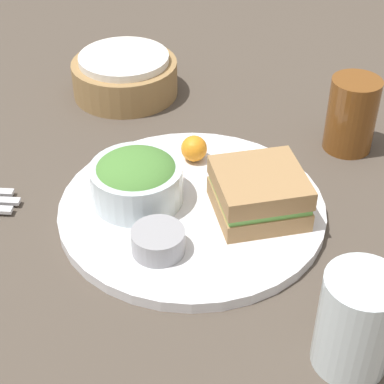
{
  "coord_description": "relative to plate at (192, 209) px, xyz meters",
  "views": [
    {
      "loc": [
        -0.12,
        -0.62,
        0.52
      ],
      "look_at": [
        0.0,
        0.0,
        0.03
      ],
      "focal_mm": 60.0,
      "sensor_mm": 36.0,
      "label": 1
    }
  ],
  "objects": [
    {
      "name": "water_glass",
      "position": [
        0.11,
        -0.25,
        0.05
      ],
      "size": [
        0.07,
        0.07,
        0.11
      ],
      "primitive_type": "cylinder",
      "color": "silver",
      "rests_on": "ground_plane"
    },
    {
      "name": "bread_basket",
      "position": [
        -0.05,
        0.33,
        0.03
      ],
      "size": [
        0.17,
        0.17,
        0.07
      ],
      "color": "#997547",
      "rests_on": "ground_plane"
    },
    {
      "name": "orange_wedge",
      "position": [
        0.02,
        0.1,
        0.03
      ],
      "size": [
        0.04,
        0.04,
        0.04
      ],
      "primitive_type": "sphere",
      "color": "orange",
      "rests_on": "plate"
    },
    {
      "name": "salad_bowl",
      "position": [
        -0.07,
        0.03,
        0.04
      ],
      "size": [
        0.12,
        0.12,
        0.06
      ],
      "color": "silver",
      "rests_on": "plate"
    },
    {
      "name": "drink_glass",
      "position": [
        0.25,
        0.11,
        0.05
      ],
      "size": [
        0.07,
        0.07,
        0.11
      ],
      "primitive_type": "cylinder",
      "color": "brown",
      "rests_on": "ground_plane"
    },
    {
      "name": "ground_plane",
      "position": [
        0.0,
        0.0,
        -0.01
      ],
      "size": [
        4.0,
        4.0,
        0.0
      ],
      "primitive_type": "plane",
      "color": "#4C4238"
    },
    {
      "name": "plate",
      "position": [
        0.0,
        0.0,
        0.0
      ],
      "size": [
        0.34,
        0.34,
        0.01
      ],
      "primitive_type": "cylinder",
      "color": "silver",
      "rests_on": "ground_plane"
    },
    {
      "name": "sandwich",
      "position": [
        0.08,
        -0.03,
        0.04
      ],
      "size": [
        0.11,
        0.11,
        0.06
      ],
      "color": "#A37A4C",
      "rests_on": "plate"
    },
    {
      "name": "dressing_cup",
      "position": [
        -0.05,
        -0.08,
        0.02
      ],
      "size": [
        0.06,
        0.06,
        0.03
      ],
      "primitive_type": "cylinder",
      "color": "#99999E",
      "rests_on": "plate"
    }
  ]
}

